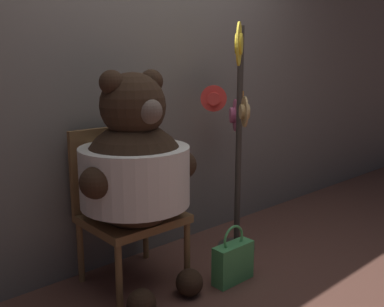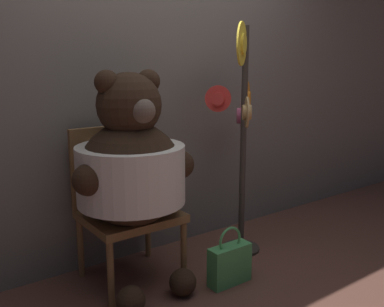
# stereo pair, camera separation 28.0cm
# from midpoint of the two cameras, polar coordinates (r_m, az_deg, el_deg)

# --- Properties ---
(ground_plane) EXTENTS (14.00, 14.00, 0.00)m
(ground_plane) POSITION_cam_midpoint_polar(r_m,az_deg,el_deg) (2.89, -0.03, -16.45)
(ground_plane) COLOR brown
(wall_back) EXTENTS (8.00, 0.10, 2.61)m
(wall_back) POSITION_cam_midpoint_polar(r_m,az_deg,el_deg) (3.09, -8.70, 10.53)
(wall_back) COLOR #66605B
(wall_back) RESTS_ON ground_plane
(chair) EXTENTS (0.57, 0.51, 0.98)m
(chair) POSITION_cam_midpoint_polar(r_m,az_deg,el_deg) (2.79, -11.91, -6.29)
(chair) COLOR brown
(chair) RESTS_ON ground_plane
(teddy_bear) EXTENTS (0.79, 0.70, 1.34)m
(teddy_bear) POSITION_cam_midpoint_polar(r_m,az_deg,el_deg) (2.56, -10.67, -2.04)
(teddy_bear) COLOR black
(teddy_bear) RESTS_ON ground_plane
(hat_display_rack) EXTENTS (0.46, 0.47, 1.64)m
(hat_display_rack) POSITION_cam_midpoint_polar(r_m,az_deg,el_deg) (3.09, 3.37, 3.54)
(hat_display_rack) COLOR #332D28
(hat_display_rack) RESTS_ON ground_plane
(handbag_on_ground) EXTENTS (0.29, 0.10, 0.38)m
(handbag_on_ground) POSITION_cam_midpoint_polar(r_m,az_deg,el_deg) (2.81, 2.57, -14.24)
(handbag_on_ground) COLOR #479E56
(handbag_on_ground) RESTS_ON ground_plane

